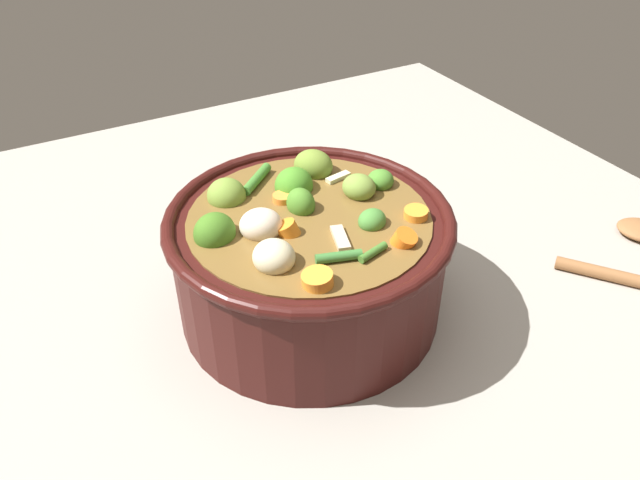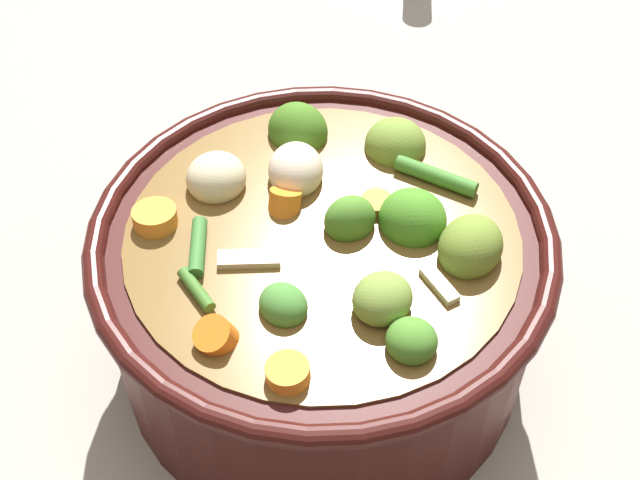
% 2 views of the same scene
% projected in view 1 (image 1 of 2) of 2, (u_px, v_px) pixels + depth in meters
% --- Properties ---
extents(ground_plane, '(1.10, 1.10, 0.00)m').
position_uv_depth(ground_plane, '(310.00, 307.00, 0.68)').
color(ground_plane, '#9E998E').
extents(cooking_pot, '(0.29, 0.29, 0.14)m').
position_uv_depth(cooking_pot, '(309.00, 259.00, 0.64)').
color(cooking_pot, '#38110F').
rests_on(cooking_pot, ground_plane).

